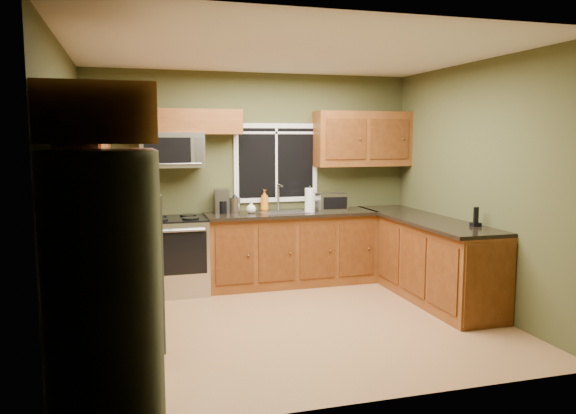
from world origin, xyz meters
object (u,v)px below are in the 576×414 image
coffee_maker (222,202)px  cordless_phone (476,220)px  microwave (172,150)px  soap_bottle_b (311,203)px  soap_bottle_c (251,207)px  kettle (235,204)px  soap_bottle_a (264,200)px  toaster_oven (332,202)px  range (175,255)px  paper_towel_roll (310,200)px  refrigerator (106,280)px

coffee_maker → cordless_phone: bearing=-36.9°
microwave → cordless_phone: bearing=-30.5°
soap_bottle_b → soap_bottle_c: (-0.80, -0.05, -0.02)m
kettle → soap_bottle_b: 1.00m
coffee_maker → kettle: coffee_maker is taller
soap_bottle_a → toaster_oven: bearing=-16.4°
soap_bottle_a → soap_bottle_c: soap_bottle_a is taller
coffee_maker → soap_bottle_c: (0.34, -0.14, -0.06)m
toaster_oven → soap_bottle_c: (-1.05, 0.05, -0.04)m
toaster_oven → soap_bottle_c: toaster_oven is taller
range → soap_bottle_a: (1.17, 0.23, 0.61)m
microwave → soap_bottle_c: microwave is taller
paper_towel_roll → cordless_phone: size_ratio=1.60×
refrigerator → soap_bottle_b: 3.75m
coffee_maker → soap_bottle_a: (0.56, 0.06, -0.00)m
kettle → cordless_phone: size_ratio=1.17×
toaster_oven → range: bearing=179.6°
coffee_maker → cordless_phone: coffee_maker is taller
microwave → soap_bottle_c: 1.19m
paper_towel_roll → toaster_oven: bearing=3.8°
toaster_oven → cordless_phone: toaster_oven is taller
microwave → soap_bottle_c: bearing=-6.3°
toaster_oven → coffee_maker: coffee_maker is taller
soap_bottle_a → soap_bottle_c: (-0.22, -0.20, -0.06)m
toaster_oven → soap_bottle_a: size_ratio=1.39×
paper_towel_roll → kettle: bearing=173.5°
soap_bottle_b → kettle: bearing=-179.6°
cordless_phone → kettle: bearing=142.9°
microwave → toaster_oven: 2.12m
refrigerator → paper_towel_roll: size_ratio=5.43×
refrigerator → paper_towel_roll: 3.64m
kettle → paper_towel_roll: paper_towel_roll is taller
paper_towel_roll → cordless_phone: bearing=-50.5°
microwave → coffee_maker: microwave is taller
range → paper_towel_roll: size_ratio=2.83×
cordless_phone → range: bearing=151.5°
soap_bottle_c → cordless_phone: (2.08, -1.68, -0.01)m
coffee_maker → paper_towel_roll: 1.11m
toaster_oven → refrigerator: bearing=-134.3°
coffee_maker → soap_bottle_b: coffee_maker is taller
microwave → coffee_maker: size_ratio=2.60×
range → kettle: size_ratio=3.87×
range → cordless_phone: size_ratio=4.53×
coffee_maker → soap_bottle_a: 0.57m
soap_bottle_c → cordless_phone: size_ratio=0.74×
soap_bottle_a → soap_bottle_c: bearing=-137.7°
coffee_maker → soap_bottle_b: (1.14, -0.09, -0.04)m
soap_bottle_a → cordless_phone: (1.86, -1.88, -0.07)m
range → refrigerator: bearing=-104.0°
soap_bottle_c → cordless_phone: 2.67m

